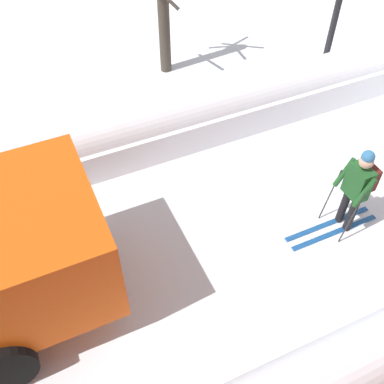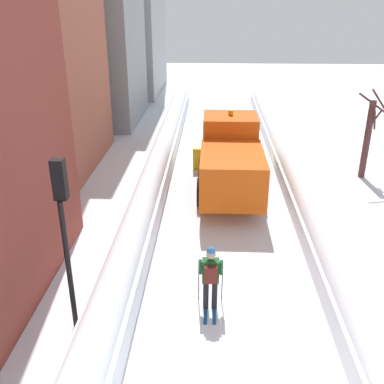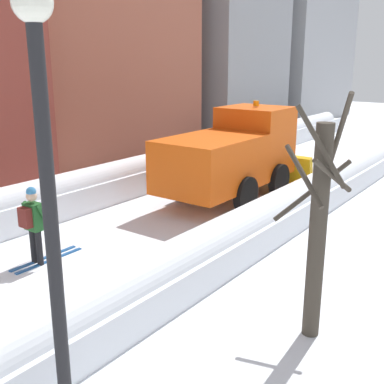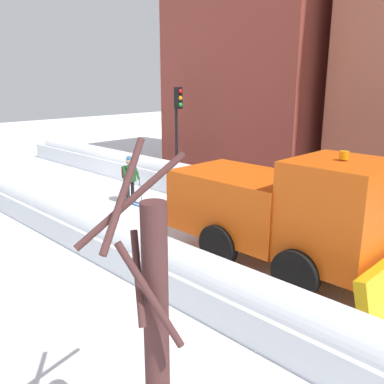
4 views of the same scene
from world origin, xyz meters
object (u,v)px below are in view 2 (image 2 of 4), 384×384
at_px(plow_truck, 231,160).
at_px(bare_tree_mid, 368,137).
at_px(skier, 211,275).
at_px(traffic_light_pole, 63,215).

xyz_separation_m(plow_truck, bare_tree_mid, (5.93, 2.14, 0.37)).
bearing_deg(plow_truck, bare_tree_mid, 19.88).
xyz_separation_m(skier, traffic_light_pole, (-3.23, -0.75, 1.98)).
height_order(plow_truck, traffic_light_pole, traffic_light_pole).
height_order(plow_truck, skier, plow_truck).
relative_size(skier, traffic_light_pole, 0.43).
relative_size(plow_truck, bare_tree_mid, 1.50).
relative_size(plow_truck, skier, 3.31).
xyz_separation_m(traffic_light_pole, bare_tree_mid, (9.88, 10.12, -1.14)).
bearing_deg(skier, plow_truck, 84.27).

